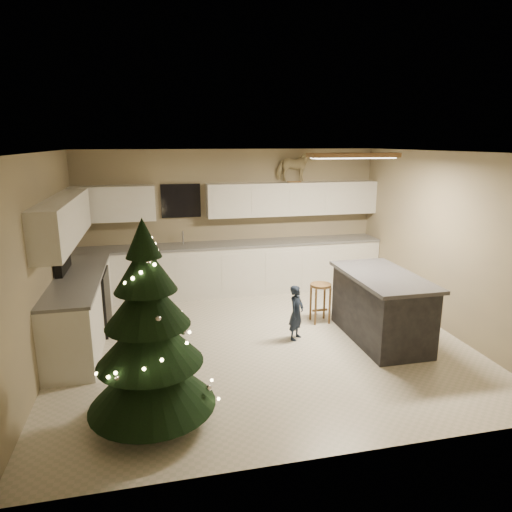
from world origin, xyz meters
name	(u,v)px	position (x,y,z in m)	size (l,w,h in m)	color
ground_plane	(261,341)	(0.00, 0.00, 0.00)	(5.50, 5.50, 0.00)	#BDB8A4
room_shell	(264,218)	(0.02, 0.00, 1.75)	(5.52, 5.02, 2.61)	#998963
cabinetry	(186,263)	(-0.91, 1.65, 0.76)	(5.50, 3.20, 2.00)	silver
island	(381,307)	(1.66, -0.28, 0.48)	(0.90, 1.70, 0.95)	black
bar_stool	(320,293)	(1.05, 0.50, 0.46)	(0.32, 0.32, 0.61)	brown
christmas_tree	(149,343)	(-1.49, -1.60, 0.85)	(1.29, 1.25, 2.07)	#3F2816
toddler	(296,313)	(0.50, -0.03, 0.39)	(0.29, 0.19, 0.79)	#161F31
rocking_horse	(295,166)	(1.17, 2.33, 2.29)	(0.64, 0.31, 0.55)	brown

